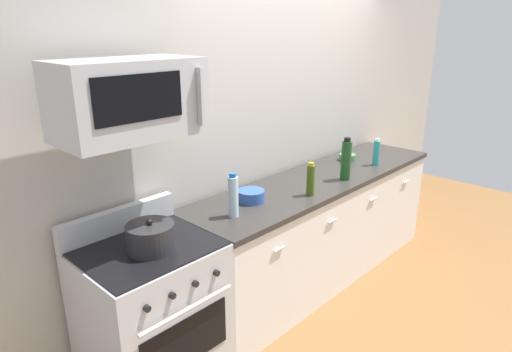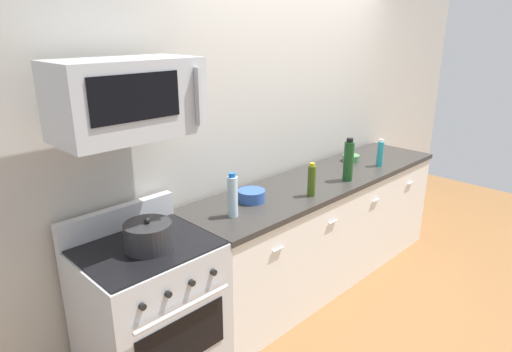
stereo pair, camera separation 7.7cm
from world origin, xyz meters
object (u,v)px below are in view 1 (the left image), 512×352
object	(u,v)px
stockpot	(151,237)
bowl_green_glaze	(347,157)
range_oven	(152,314)
bowl_blue_mixing	(251,195)
bottle_olive_oil	(311,180)
bottle_wine_green	(346,160)
bottle_dish_soap	(376,153)
microwave	(129,99)
bottle_water_clear	(233,196)

from	to	relation	value
stockpot	bowl_green_glaze	bearing A→B (deg)	4.07
range_oven	bowl_blue_mixing	xyz separation A→B (m)	(0.90, 0.05, 0.49)
bowl_blue_mixing	stockpot	xyz separation A→B (m)	(-0.90, -0.10, 0.04)
bottle_olive_oil	bottle_wine_green	xyz separation A→B (m)	(0.48, 0.01, 0.05)
bottle_dish_soap	bowl_green_glaze	bearing A→B (deg)	100.31
bowl_green_glaze	bottle_dish_soap	bearing A→B (deg)	-79.69
microwave	bottle_dish_soap	bearing A→B (deg)	-5.02
microwave	bowl_blue_mixing	bearing A→B (deg)	0.28
bottle_water_clear	bottle_dish_soap	size ratio (longest dim) A/B	1.22
bowl_green_glaze	stockpot	bearing A→B (deg)	-175.93
bottle_wine_green	bottle_dish_soap	bearing A→B (deg)	2.01
bottle_dish_soap	bottle_wine_green	size ratio (longest dim) A/B	0.70
bowl_blue_mixing	bowl_green_glaze	distance (m)	1.34
range_oven	bowl_blue_mixing	distance (m)	1.03
bottle_water_clear	bottle_olive_oil	size ratio (longest dim) A/B	1.18
microwave	bottle_dish_soap	xyz separation A→B (m)	(2.29, -0.20, -0.71)
bottle_dish_soap	bottle_wine_green	xyz separation A→B (m)	(-0.52, -0.02, 0.05)
bowl_green_glaze	bottle_olive_oil	bearing A→B (deg)	-163.14
microwave	bottle_dish_soap	world-z (taller)	microwave
bottle_olive_oil	stockpot	world-z (taller)	bottle_olive_oil
bottle_olive_oil	stockpot	distance (m)	1.30
bowl_blue_mixing	bottle_water_clear	bearing A→B (deg)	-159.67
bottle_wine_green	bowl_blue_mixing	xyz separation A→B (m)	(-0.86, 0.22, -0.12)
range_oven	stockpot	distance (m)	0.53
bottle_wine_green	stockpot	xyz separation A→B (m)	(-1.77, 0.12, -0.09)
bottle_dish_soap	bottle_water_clear	bearing A→B (deg)	176.36
bottle_wine_green	bowl_blue_mixing	distance (m)	0.90
bowl_blue_mixing	bottle_olive_oil	bearing A→B (deg)	-31.22
microwave	bottle_dish_soap	distance (m)	2.41
stockpot	bowl_blue_mixing	bearing A→B (deg)	6.47
bottle_wine_green	bowl_green_glaze	bearing A→B (deg)	30.54
bottle_dish_soap	bowl_blue_mixing	world-z (taller)	bottle_dish_soap
range_oven	bottle_olive_oil	world-z (taller)	bottle_olive_oil
range_oven	bottle_olive_oil	xyz separation A→B (m)	(1.29, -0.18, 0.57)
bottle_water_clear	range_oven	bearing A→B (deg)	175.41
range_oven	bottle_olive_oil	size ratio (longest dim) A/B	4.27
bottle_dish_soap	stockpot	world-z (taller)	bottle_dish_soap
bowl_green_glaze	microwave	bearing A→B (deg)	-178.43
range_oven	microwave	size ratio (longest dim) A/B	1.44
bottle_water_clear	bottle_wine_green	xyz separation A→B (m)	(1.13, -0.12, 0.02)
bottle_dish_soap	stockpot	distance (m)	2.30
bowl_blue_mixing	stockpot	distance (m)	0.91
stockpot	microwave	bearing A→B (deg)	89.87
bottle_wine_green	bowl_green_glaze	xyz separation A→B (m)	(0.48, 0.28, -0.13)
stockpot	bottle_wine_green	bearing A→B (deg)	-3.93
bottle_water_clear	stockpot	size ratio (longest dim) A/B	1.11
range_oven	bottle_wine_green	xyz separation A→B (m)	(1.77, -0.17, 0.62)
bottle_water_clear	bottle_dish_soap	xyz separation A→B (m)	(1.66, -0.11, -0.03)
bottle_water_clear	bottle_wine_green	bearing A→B (deg)	-6.24
microwave	bowl_green_glaze	size ratio (longest dim) A/B	4.90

